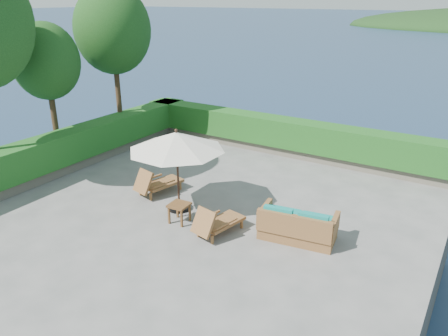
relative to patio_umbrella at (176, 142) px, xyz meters
The scene contains 14 objects.
ground 2.06m from the patio_umbrella, 14.81° to the left, with size 12.00×12.00×0.00m, color gray.
foundation 3.58m from the patio_umbrella, 14.81° to the left, with size 12.00×12.00×3.00m, color #5D5449.
ocean 5.01m from the patio_umbrella, 14.81° to the left, with size 600.00×600.00×0.00m, color #152341.
planter_wall_far 6.06m from the patio_umbrella, 84.20° to the left, with size 12.00×0.60×0.36m, color #6C6756.
planter_wall_left 5.33m from the patio_umbrella, behind, with size 0.60×12.00×0.36m, color #6C6756.
hedge_far 5.89m from the patio_umbrella, 84.20° to the left, with size 12.40×0.90×1.00m, color #144513.
hedge_left 5.14m from the patio_umbrella, behind, with size 0.90×12.40×1.00m, color #144513.
tree_mid 6.06m from the patio_umbrella, behind, with size 2.20×2.20×4.83m.
tree_far 6.82m from the patio_umbrella, 148.23° to the left, with size 2.80×2.80×6.03m.
patio_umbrella is the anchor object (origin of this frame).
lounge_left 2.05m from the patio_umbrella, 159.02° to the left, with size 0.93×1.59×0.86m.
lounge_right 2.40m from the patio_umbrella, 20.62° to the right, with size 0.86×1.51×0.82m.
side_table 1.72m from the patio_umbrella, 51.57° to the right, with size 0.53×0.53×0.53m.
wicker_loveseat 3.81m from the patio_umbrella, ahead, with size 1.95×1.20×0.90m.
Camera 1 is at (6.28, -8.79, 5.57)m, focal length 35.00 mm.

